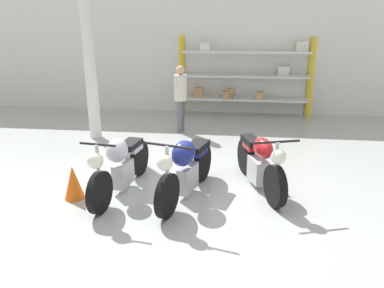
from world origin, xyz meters
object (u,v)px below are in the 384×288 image
(motorcycle_silver, at_px, (121,164))
(motorcycle_red, at_px, (260,162))
(shelving_rack, at_px, (245,76))
(person_browsing, at_px, (181,94))
(motorcycle_blue, at_px, (186,166))
(traffic_cone, at_px, (73,182))

(motorcycle_silver, xyz_separation_m, motorcycle_red, (2.27, 0.44, -0.03))
(shelving_rack, xyz_separation_m, motorcycle_red, (0.21, -5.31, -0.73))
(motorcycle_red, distance_m, person_browsing, 3.81)
(motorcycle_blue, relative_size, motorcycle_red, 1.06)
(motorcycle_silver, height_order, traffic_cone, motorcycle_silver)
(motorcycle_silver, relative_size, person_browsing, 1.29)
(motorcycle_silver, height_order, motorcycle_red, motorcycle_silver)
(shelving_rack, relative_size, person_browsing, 2.29)
(motorcycle_blue, distance_m, motorcycle_red, 1.28)
(motorcycle_silver, bearing_deg, traffic_cone, -56.58)
(motorcycle_red, bearing_deg, person_browsing, -168.75)
(traffic_cone, bearing_deg, shelving_rack, 65.75)
(person_browsing, xyz_separation_m, traffic_cone, (-1.11, -4.06, -0.72))
(motorcycle_red, bearing_deg, traffic_cone, -93.32)
(motorcycle_silver, relative_size, motorcycle_red, 1.10)
(shelving_rack, height_order, motorcycle_blue, shelving_rack)
(motorcycle_silver, distance_m, traffic_cone, 0.79)
(shelving_rack, xyz_separation_m, motorcycle_silver, (-2.06, -5.75, -0.70))
(shelving_rack, distance_m, motorcycle_silver, 6.15)
(motorcycle_red, xyz_separation_m, traffic_cone, (-2.95, -0.77, -0.19))
(shelving_rack, height_order, motorcycle_red, shelving_rack)
(motorcycle_blue, bearing_deg, traffic_cone, -66.34)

